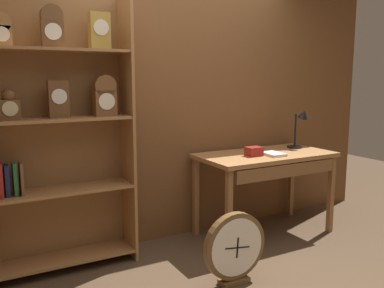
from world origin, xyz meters
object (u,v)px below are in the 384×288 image
bookshelf (57,128)px  workbench (267,163)px  round_clock_large (235,248)px  open_repair_manual (273,154)px  toolbox_small (254,151)px  desk_lamp (300,126)px

bookshelf → workbench: bearing=-6.7°
bookshelf → round_clock_large: 1.65m
workbench → round_clock_large: workbench is taller
open_repair_manual → round_clock_large: size_ratio=0.39×
toolbox_small → round_clock_large: bearing=-135.2°
bookshelf → toolbox_small: bookshelf is taller
toolbox_small → workbench: bearing=8.3°
desk_lamp → open_repair_manual: bearing=-159.7°
desk_lamp → toolbox_small: desk_lamp is taller
toolbox_small → open_repair_manual: (0.18, -0.07, -0.03)m
bookshelf → round_clock_large: size_ratio=3.92×
desk_lamp → toolbox_small: bearing=-170.2°
workbench → desk_lamp: size_ratio=3.20×
open_repair_manual → round_clock_large: open_repair_manual is taller
desk_lamp → bookshelf: bearing=176.9°
round_clock_large → toolbox_small: bearing=44.8°
desk_lamp → toolbox_small: size_ratio=2.85×
bookshelf → toolbox_small: bearing=-8.2°
bookshelf → workbench: bookshelf is taller
workbench → toolbox_small: 0.23m
workbench → desk_lamp: bearing=10.3°
bookshelf → open_repair_manual: 1.97m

